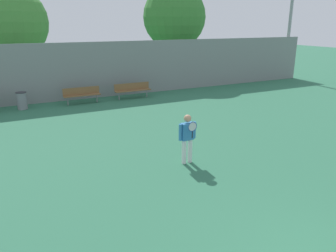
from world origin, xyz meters
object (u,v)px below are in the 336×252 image
at_px(bench_courtside_far, 132,89).
at_px(tree_dark_dense, 174,17).
at_px(tennis_player, 187,136).
at_px(bench_adjacent_court, 82,93).
at_px(tree_green_tall, 11,22).
at_px(trash_bin, 22,101).

height_order(bench_courtside_far, tree_dark_dense, tree_dark_dense).
height_order(tennis_player, bench_courtside_far, tennis_player).
bearing_deg(bench_adjacent_court, tree_green_tall, 117.23).
relative_size(trash_bin, tree_green_tall, 0.14).
bearing_deg(tree_dark_dense, bench_courtside_far, -136.57).
distance_m(trash_bin, tree_green_tall, 6.69).
distance_m(bench_courtside_far, tree_green_tall, 8.88).
height_order(bench_adjacent_court, tree_green_tall, tree_green_tall).
xyz_separation_m(tennis_player, tree_green_tall, (-3.98, 15.23, 3.39)).
distance_m(trash_bin, tree_dark_dense, 13.38).
xyz_separation_m(tennis_player, bench_adjacent_court, (-1.12, 9.67, -0.36)).
xyz_separation_m(bench_courtside_far, bench_adjacent_court, (-2.98, -0.00, -0.00)).
bearing_deg(tree_green_tall, bench_courtside_far, -43.59).
distance_m(tennis_player, trash_bin, 10.64).
bearing_deg(tennis_player, bench_adjacent_court, 94.32).
bearing_deg(bench_adjacent_court, bench_courtside_far, 0.01).
relative_size(bench_adjacent_court, tree_green_tall, 0.31).
xyz_separation_m(bench_courtside_far, tree_dark_dense, (5.56, 5.26, 4.13)).
distance_m(tennis_player, bench_adjacent_court, 9.75).
xyz_separation_m(tennis_player, trash_bin, (-4.18, 9.77, -0.47)).
bearing_deg(bench_courtside_far, trash_bin, 179.09).
height_order(bench_courtside_far, trash_bin, trash_bin).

